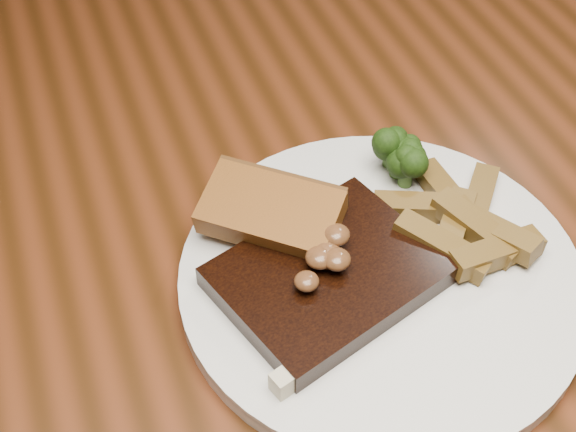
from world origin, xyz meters
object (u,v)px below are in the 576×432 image
at_px(garlic_bread, 271,230).
at_px(steak, 328,277).
at_px(potato_wedges, 467,222).
at_px(plate, 381,279).
at_px(dining_table, 282,301).
at_px(chair_far, 48,52).

bearing_deg(garlic_bread, steak, -26.89).
bearing_deg(garlic_bread, potato_wedges, 23.29).
xyz_separation_m(steak, garlic_bread, (-0.02, 0.06, 0.00)).
height_order(steak, potato_wedges, potato_wedges).
bearing_deg(steak, plate, -22.89).
bearing_deg(dining_table, garlic_bread, -132.29).
bearing_deg(chair_far, dining_table, 119.37).
bearing_deg(potato_wedges, plate, -168.66).
xyz_separation_m(chair_far, potato_wedges, (0.26, -0.72, 0.26)).
distance_m(plate, garlic_bread, 0.09).
bearing_deg(plate, potato_wedges, 11.34).
bearing_deg(steak, potato_wedges, -12.24).
relative_size(plate, steak, 1.99).
distance_m(chair_far, plate, 0.79).
bearing_deg(plate, dining_table, 123.88).
distance_m(steak, garlic_bread, 0.06).
relative_size(chair_far, garlic_bread, 9.19).
height_order(dining_table, potato_wedges, potato_wedges).
relative_size(dining_table, potato_wedges, 16.54).
height_order(garlic_bread, potato_wedges, potato_wedges).
bearing_deg(steak, garlic_bread, 94.33).
xyz_separation_m(plate, garlic_bread, (-0.07, 0.06, 0.02)).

